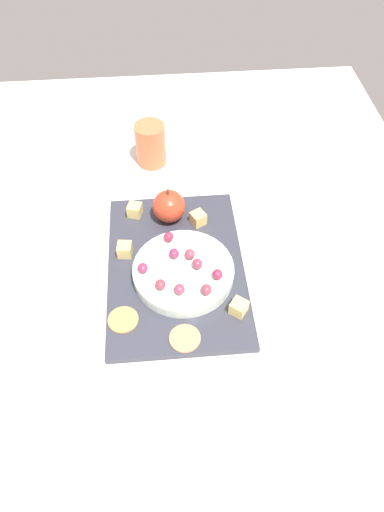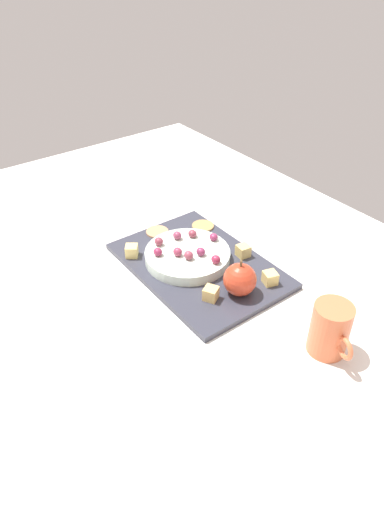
% 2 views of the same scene
% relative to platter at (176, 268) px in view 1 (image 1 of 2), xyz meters
% --- Properties ---
extents(table, '(1.42, 1.02, 0.05)m').
position_rel_platter_xyz_m(table, '(-0.02, -0.04, -0.03)').
color(table, silver).
rests_on(table, ground).
extents(platter, '(0.36, 0.25, 0.01)m').
position_rel_platter_xyz_m(platter, '(0.00, 0.00, 0.00)').
color(platter, '#333541').
rests_on(platter, table).
extents(serving_dish, '(0.18, 0.18, 0.02)m').
position_rel_platter_xyz_m(serving_dish, '(-0.02, -0.01, 0.02)').
color(serving_dish, white).
rests_on(serving_dish, platter).
extents(apple_whole, '(0.06, 0.06, 0.06)m').
position_rel_platter_xyz_m(apple_whole, '(0.12, 0.01, 0.04)').
color(apple_whole, '#BA3921').
rests_on(apple_whole, platter).
extents(apple_stem, '(0.01, 0.01, 0.01)m').
position_rel_platter_xyz_m(apple_stem, '(0.12, 0.01, 0.08)').
color(apple_stem, brown).
rests_on(apple_stem, apple_whole).
extents(cheese_cube_0, '(0.03, 0.03, 0.03)m').
position_rel_platter_xyz_m(cheese_cube_0, '(0.04, 0.09, 0.02)').
color(cheese_cube_0, '#E4C872').
rests_on(cheese_cube_0, platter).
extents(cheese_cube_1, '(0.04, 0.04, 0.03)m').
position_rel_platter_xyz_m(cheese_cube_1, '(-0.11, -0.10, 0.02)').
color(cheese_cube_1, '#F1D579').
rests_on(cheese_cube_1, platter).
extents(cheese_cube_2, '(0.03, 0.03, 0.03)m').
position_rel_platter_xyz_m(cheese_cube_2, '(0.14, 0.07, 0.02)').
color(cheese_cube_2, '#EBD576').
rests_on(cheese_cube_2, platter).
extents(cheese_cube_3, '(0.03, 0.03, 0.03)m').
position_rel_platter_xyz_m(cheese_cube_3, '(0.10, -0.05, 0.02)').
color(cheese_cube_3, '#F3C971').
rests_on(cheese_cube_3, platter).
extents(cracker_0, '(0.05, 0.05, 0.00)m').
position_rel_platter_xyz_m(cracker_0, '(-0.15, -0.00, 0.01)').
color(cracker_0, tan).
rests_on(cracker_0, platter).
extents(cracker_1, '(0.05, 0.05, 0.00)m').
position_rel_platter_xyz_m(cracker_1, '(-0.11, 0.10, 0.01)').
color(cracker_1, '#A8834F').
rests_on(cracker_1, platter).
extents(grape_0, '(0.02, 0.02, 0.02)m').
position_rel_platter_xyz_m(grape_0, '(-0.07, -0.00, 0.04)').
color(grape_0, '#8D3955').
rests_on(grape_0, serving_dish).
extents(grape_1, '(0.02, 0.02, 0.02)m').
position_rel_platter_xyz_m(grape_1, '(-0.00, -0.03, 0.04)').
color(grape_1, '#923E50').
rests_on(grape_1, serving_dish).
extents(grape_2, '(0.02, 0.02, 0.02)m').
position_rel_platter_xyz_m(grape_2, '(-0.08, -0.05, 0.04)').
color(grape_2, brown).
rests_on(grape_2, serving_dish).
extents(grape_3, '(0.02, 0.02, 0.02)m').
position_rel_platter_xyz_m(grape_3, '(0.04, 0.01, 0.04)').
color(grape_3, '#912744').
rests_on(grape_3, serving_dish).
extents(grape_4, '(0.02, 0.02, 0.02)m').
position_rel_platter_xyz_m(grape_4, '(0.00, 0.00, 0.04)').
color(grape_4, '#842D52').
rests_on(grape_4, serving_dish).
extents(grape_5, '(0.02, 0.02, 0.02)m').
position_rel_platter_xyz_m(grape_5, '(-0.06, 0.03, 0.04)').
color(grape_5, brown).
rests_on(grape_5, serving_dish).
extents(grape_6, '(0.02, 0.02, 0.02)m').
position_rel_platter_xyz_m(grape_6, '(-0.02, 0.06, 0.04)').
color(grape_6, '#892D54').
rests_on(grape_6, serving_dish).
extents(grape_7, '(0.02, 0.02, 0.02)m').
position_rel_platter_xyz_m(grape_7, '(-0.05, -0.07, 0.04)').
color(grape_7, '#882847').
rests_on(grape_7, serving_dish).
extents(grape_8, '(0.02, 0.02, 0.02)m').
position_rel_platter_xyz_m(grape_8, '(-0.03, -0.04, 0.04)').
color(grape_8, '#94344E').
rests_on(grape_8, serving_dish).
extents(cup, '(0.10, 0.07, 0.10)m').
position_rel_platter_xyz_m(cup, '(0.32, 0.03, 0.04)').
color(cup, '#DC6A41').
rests_on(cup, table).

